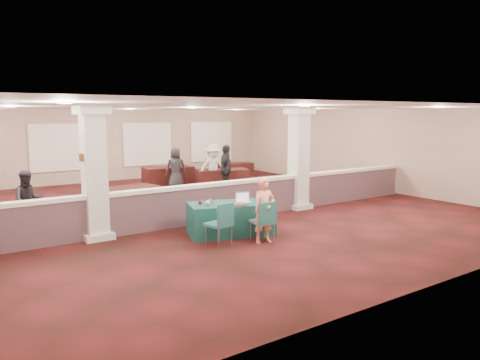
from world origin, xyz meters
TOP-DOWN VIEW (x-y plane):
  - ground at (0.00, 0.00)m, footprint 16.00×16.00m
  - wall_back at (0.00, 8.00)m, footprint 16.00×0.04m
  - wall_front at (0.00, -8.00)m, footprint 16.00×0.04m
  - wall_right at (8.00, 0.00)m, footprint 0.04×16.00m
  - ceiling at (0.00, 0.00)m, footprint 16.00×16.00m
  - partition_wall at (0.00, -1.50)m, footprint 15.60×0.28m
  - column_left at (-3.50, -1.50)m, footprint 0.72×0.72m
  - column_right at (3.00, -1.50)m, footprint 0.72×0.72m
  - sconce_left at (-3.78, -1.50)m, footprint 0.12×0.12m
  - sconce_right at (-3.22, -1.50)m, footprint 0.12×0.12m
  - near_table at (-0.59, -3.00)m, footprint 2.30×1.61m
  - conf_chair_main at (-0.35, -4.08)m, footprint 0.54×0.55m
  - conf_chair_side at (-1.36, -3.78)m, footprint 0.60×0.60m
  - woman at (-0.37, -4.09)m, footprint 0.59×0.42m
  - far_table_front_center at (-1.76, 1.04)m, footprint 2.05×1.28m
  - far_table_front_right at (3.00, 3.00)m, footprint 2.24×1.65m
  - far_table_back_center at (1.64, 5.09)m, footprint 2.07×1.14m
  - far_table_back_right at (5.76, 6.11)m, footprint 1.71×1.10m
  - attendee_a at (-4.69, 0.20)m, footprint 0.78×0.45m
  - attendee_b at (2.57, 3.00)m, footprint 1.27×0.83m
  - attendee_c at (2.56, 2.07)m, footprint 1.17×1.11m
  - attendee_d at (1.50, 4.11)m, footprint 0.94×0.72m
  - laptop_base at (-0.29, -3.15)m, footprint 0.42×0.35m
  - laptop_screen at (-0.25, -3.03)m, footprint 0.35×0.12m
  - screen_glow at (-0.25, -3.04)m, footprint 0.32×0.10m
  - knitting at (-0.62, -3.28)m, footprint 0.52×0.44m
  - yarn_cream at (-1.20, -2.93)m, footprint 0.12×0.12m
  - yarn_red at (-1.31, -2.72)m, footprint 0.11×0.11m
  - yarn_grey at (-1.02, -2.73)m, footprint 0.11×0.11m
  - scissors at (0.00, -3.50)m, footprint 0.14×0.07m

SIDE VIEW (x-z plane):
  - ground at x=0.00m, z-range 0.00..0.00m
  - far_table_back_right at x=5.76m, z-range 0.00..0.64m
  - far_table_front_center at x=-1.76m, z-range 0.00..0.77m
  - near_table at x=-0.59m, z-range 0.00..0.80m
  - far_table_back_center at x=1.64m, z-range 0.00..0.82m
  - far_table_front_right at x=3.00m, z-range 0.00..0.82m
  - partition_wall at x=0.00m, z-range 0.02..1.12m
  - conf_chair_main at x=-0.35m, z-range 0.09..1.08m
  - conf_chair_side at x=-1.36m, z-range 0.09..1.11m
  - woman at x=-0.37m, z-range 0.00..1.55m
  - attendee_a at x=-4.69m, z-range 0.00..1.59m
  - scissors at x=0.00m, z-range 0.80..0.81m
  - laptop_base at x=-0.29m, z-range 0.80..0.82m
  - knitting at x=-0.62m, z-range 0.80..0.83m
  - attendee_d at x=1.50m, z-range 0.00..1.69m
  - yarn_red at x=-1.31m, z-range 0.80..0.91m
  - yarn_grey at x=-1.02m, z-range 0.80..0.92m
  - yarn_cream at x=-1.20m, z-range 0.80..0.92m
  - attendee_b at x=2.57m, z-range 0.00..1.83m
  - screen_glow at x=-0.25m, z-range 0.82..1.03m
  - attendee_c at x=2.56m, z-range 0.00..1.86m
  - laptop_screen at x=-0.25m, z-range 0.82..1.06m
  - wall_back at x=0.00m, z-range 0.00..3.20m
  - wall_front at x=0.00m, z-range 0.00..3.20m
  - wall_right at x=8.00m, z-range 0.00..3.20m
  - column_left at x=-3.50m, z-range 0.04..3.24m
  - column_right at x=3.00m, z-range 0.04..3.24m
  - sconce_left at x=-3.78m, z-range 1.91..2.09m
  - sconce_right at x=-3.22m, z-range 1.91..2.09m
  - ceiling at x=0.00m, z-range 3.19..3.21m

